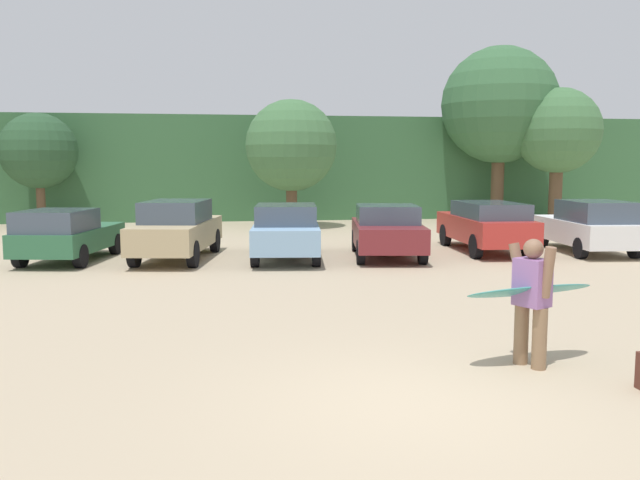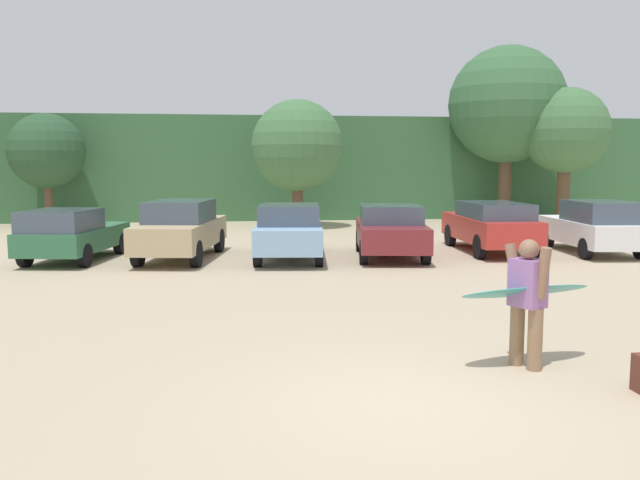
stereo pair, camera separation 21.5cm
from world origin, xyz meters
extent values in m
plane|color=tan|center=(0.00, 0.00, 0.00)|extent=(120.00, 120.00, 0.00)
cube|color=#38663D|center=(0.00, 30.70, 2.51)|extent=(108.00, 12.00, 5.02)
cylinder|color=brown|center=(-9.86, 23.17, 0.95)|extent=(0.37, 0.37, 1.90)
sphere|color=#284C2D|center=(-9.86, 23.17, 3.28)|extent=(3.25, 3.25, 3.25)
cylinder|color=brown|center=(0.88, 21.32, 0.92)|extent=(0.47, 0.47, 1.84)
sphere|color=#427042|center=(0.88, 21.32, 3.50)|extent=(3.90, 3.90, 3.90)
cylinder|color=brown|center=(11.02, 23.26, 1.58)|extent=(0.60, 0.60, 3.16)
sphere|color=#38663D|center=(11.02, 23.26, 5.50)|extent=(5.50, 5.50, 5.50)
cylinder|color=brown|center=(13.07, 21.51, 1.29)|extent=(0.59, 0.59, 2.59)
sphere|color=#427042|center=(13.07, 21.51, 4.23)|extent=(3.87, 3.87, 3.87)
cube|color=#2D6642|center=(-6.33, 12.35, 0.62)|extent=(2.48, 4.32, 0.61)
cube|color=#3F4C5B|center=(-6.49, 11.48, 1.21)|extent=(1.99, 2.35, 0.57)
cylinder|color=black|center=(-6.88, 13.81, 0.31)|extent=(0.33, 0.65, 0.62)
cylinder|color=black|center=(-5.30, 13.53, 0.31)|extent=(0.33, 0.65, 0.62)
cylinder|color=black|center=(-7.36, 11.17, 0.31)|extent=(0.33, 0.65, 0.62)
cylinder|color=black|center=(-5.78, 10.89, 0.31)|extent=(0.33, 0.65, 0.62)
cube|color=tan|center=(-3.36, 12.19, 0.72)|extent=(2.52, 4.96, 0.73)
cube|color=#3F4C5B|center=(-3.38, 12.09, 1.38)|extent=(1.98, 2.64, 0.60)
cylinder|color=black|center=(-3.86, 13.86, 0.36)|extent=(0.34, 0.75, 0.72)
cylinder|color=black|center=(-2.33, 13.60, 0.36)|extent=(0.34, 0.75, 0.72)
cylinder|color=black|center=(-4.40, 10.78, 0.36)|extent=(0.34, 0.75, 0.72)
cylinder|color=black|center=(-2.87, 10.52, 0.36)|extent=(0.34, 0.75, 0.72)
cube|color=#84ADD1|center=(-0.28, 11.85, 0.70)|extent=(2.30, 4.92, 0.68)
cube|color=#3F4C5B|center=(-0.32, 11.50, 1.31)|extent=(1.89, 2.40, 0.54)
cylinder|color=black|center=(-0.92, 13.50, 0.36)|extent=(0.30, 0.74, 0.72)
cylinder|color=black|center=(0.69, 13.32, 0.36)|extent=(0.30, 0.74, 0.72)
cylinder|color=black|center=(-1.25, 10.38, 0.36)|extent=(0.30, 0.74, 0.72)
cylinder|color=black|center=(0.36, 10.20, 0.36)|extent=(0.30, 0.74, 0.72)
cube|color=maroon|center=(2.65, 11.68, 0.67)|extent=(2.48, 4.43, 0.67)
cube|color=#3F4C5B|center=(2.65, 11.68, 1.27)|extent=(1.99, 2.16, 0.52)
cylinder|color=black|center=(2.03, 13.18, 0.33)|extent=(0.32, 0.69, 0.67)
cylinder|color=black|center=(3.69, 12.92, 0.33)|extent=(0.32, 0.69, 0.67)
cylinder|color=black|center=(1.61, 10.44, 0.33)|extent=(0.32, 0.69, 0.67)
cylinder|color=black|center=(3.27, 10.18, 0.33)|extent=(0.32, 0.69, 0.67)
cube|color=#B72D28|center=(5.98, 12.52, 0.72)|extent=(2.00, 4.83, 0.73)
cube|color=#3F4C5B|center=(5.95, 12.10, 1.32)|extent=(1.76, 2.91, 0.46)
cylinder|color=black|center=(5.28, 14.13, 0.36)|extent=(0.26, 0.72, 0.71)
cylinder|color=black|center=(6.85, 14.04, 0.36)|extent=(0.26, 0.72, 0.71)
cylinder|color=black|center=(5.11, 11.01, 0.36)|extent=(0.26, 0.72, 0.71)
cylinder|color=black|center=(6.67, 10.92, 0.36)|extent=(0.26, 0.72, 0.71)
cube|color=white|center=(9.00, 11.87, 0.66)|extent=(2.17, 4.43, 0.70)
cube|color=#3F4C5B|center=(8.95, 11.24, 1.31)|extent=(1.85, 2.45, 0.61)
cylinder|color=black|center=(8.33, 13.34, 0.31)|extent=(0.27, 0.63, 0.62)
cylinder|color=black|center=(9.93, 13.20, 0.31)|extent=(0.27, 0.63, 0.62)
cylinder|color=black|center=(8.07, 10.53, 0.31)|extent=(0.27, 0.63, 0.62)
cylinder|color=black|center=(9.68, 10.39, 0.31)|extent=(0.27, 0.63, 0.62)
cylinder|color=#8C6B4C|center=(2.02, 1.02, 0.41)|extent=(0.19, 0.19, 0.83)
cylinder|color=#8C6B4C|center=(1.89, 1.29, 0.41)|extent=(0.19, 0.19, 0.83)
cube|color=#9966A5|center=(1.96, 1.16, 1.14)|extent=(0.47, 0.52, 0.63)
sphere|color=#8C664C|center=(1.96, 1.16, 1.59)|extent=(0.26, 0.26, 0.26)
cylinder|color=#8C664C|center=(2.06, 0.95, 1.31)|extent=(0.22, 0.26, 0.68)
cylinder|color=#8C664C|center=(1.86, 1.37, 1.31)|extent=(0.27, 0.35, 0.68)
ellipsoid|color=teal|center=(1.99, 1.27, 1.01)|extent=(2.03, 0.92, 0.28)
camera|label=1|loc=(-2.10, -6.97, 2.69)|focal=37.15mm
camera|label=2|loc=(-1.88, -7.00, 2.69)|focal=37.15mm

